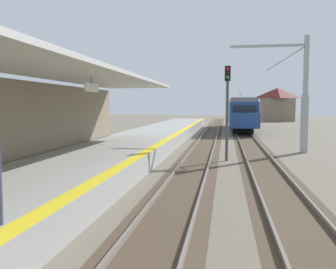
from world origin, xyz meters
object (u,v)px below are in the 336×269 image
rail_signal_post (227,103)px  catenary_pylon_far_side (300,97)px  distant_trackside_house (277,104)px  approaching_train (241,112)px

rail_signal_post → catenary_pylon_far_side: size_ratio=0.69×
catenary_pylon_far_side → rail_signal_post: bearing=-137.7°
catenary_pylon_far_side → distant_trackside_house: bearing=83.8°
distant_trackside_house → approaching_train: bearing=-106.8°
approaching_train → catenary_pylon_far_side: size_ratio=2.61×
approaching_train → distant_trackside_house: size_ratio=2.97×
approaching_train → rail_signal_post: bearing=-94.1°
approaching_train → rail_signal_post: 25.08m
rail_signal_post → distant_trackside_house: distant_trackside_house is taller
rail_signal_post → distant_trackside_house: size_ratio=0.79×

